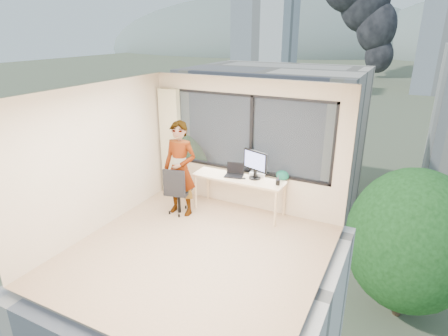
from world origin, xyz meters
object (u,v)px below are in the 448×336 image
Objects in this scene: monitor at (255,165)px; handbag at (282,175)px; game_console at (258,173)px; person at (180,169)px; desk at (239,194)px; laptop at (234,171)px; chair at (179,189)px.

handbag is at bearing 37.51° from monitor.
handbag is (0.51, -0.03, 0.06)m from game_console.
handbag is (1.80, 0.76, -0.08)m from person.
monitor is (0.30, 0.05, 0.66)m from desk.
monitor is 0.55m from handbag.
laptop is (-0.10, -0.03, 0.49)m from desk.
chair is 1.76× the size of monitor.
monitor reaches higher than laptop.
chair is 0.43m from person.
chair is 1.59m from game_console.
person reaches higher than desk.
person is 3.29× the size of monitor.
person is (-1.00, -0.55, 0.55)m from desk.
handbag is at bearing 14.82° from desk.
desk is 7.19× the size of handbag.
person is at bearing -160.42° from laptop.
monitor reaches higher than desk.
desk is 0.50m from laptop.
chair reaches higher than laptop.
person reaches higher than laptop.
monitor is at bearing 22.04° from person.
desk is at bearing 26.04° from person.
monitor is at bearing 12.90° from chair.
laptop is at bearing -149.15° from monitor.
game_console is at bearing 28.79° from person.
game_console is 0.81× the size of laptop.
handbag is (0.50, 0.16, -0.19)m from monitor.
handbag is (0.90, 0.24, -0.02)m from laptop.
chair reaches higher than desk.
monitor is (1.30, 0.60, 0.10)m from person.
laptop is at bearing -153.39° from game_console.
desk is 0.95m from handbag.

